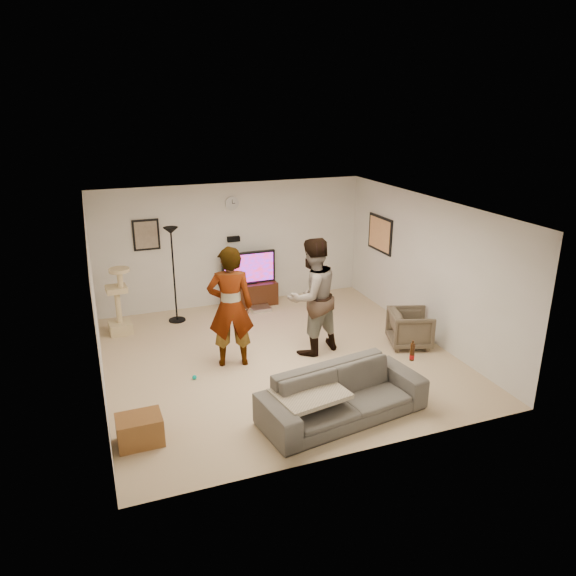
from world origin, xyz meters
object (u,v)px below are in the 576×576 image
object	(u,v)px
person_right	(312,297)
beer_bottle	(412,352)
tv	(248,268)
armchair	(410,328)
person_left	(231,307)
side_table	(140,430)
tv_stand	(249,294)
sofa	(343,395)
cat_tree	(118,301)
floor_lamp	(174,275)

from	to	relation	value
person_right	beer_bottle	xyz separation A→B (m)	(0.64, -2.00, -0.20)
tv	armchair	distance (m)	3.55
person_left	side_table	bearing A→B (deg)	57.65
tv_stand	armchair	world-z (taller)	armchair
sofa	side_table	distance (m)	2.63
cat_tree	tv_stand	bearing A→B (deg)	11.83
floor_lamp	sofa	bearing A→B (deg)	-69.88
floor_lamp	side_table	distance (m)	4.01
tv_stand	sofa	distance (m)	4.49
sofa	beer_bottle	distance (m)	1.13
beer_bottle	armchair	size ratio (longest dim) A/B	0.36
cat_tree	beer_bottle	bearing A→B (deg)	-47.47
tv	floor_lamp	size ratio (longest dim) A/B	0.61
sofa	side_table	xyz separation A→B (m)	(-2.60, 0.35, -0.15)
cat_tree	armchair	world-z (taller)	cat_tree
tv_stand	side_table	bearing A→B (deg)	-122.56
tv	floor_lamp	distance (m)	1.60
tv_stand	tv	world-z (taller)	tv
tv_stand	sofa	size ratio (longest dim) A/B	0.50
person_right	cat_tree	bearing A→B (deg)	-50.44
armchair	side_table	size ratio (longest dim) A/B	1.27
armchair	beer_bottle	bearing A→B (deg)	165.50
cat_tree	person_right	world-z (taller)	person_right
sofa	armchair	distance (m)	2.63
tv	beer_bottle	size ratio (longest dim) A/B	4.46
tv_stand	person_left	world-z (taller)	person_left
person_right	side_table	size ratio (longest dim) A/B	3.58
beer_bottle	side_table	world-z (taller)	beer_bottle
person_right	sofa	distance (m)	2.14
person_right	side_table	bearing A→B (deg)	11.62
person_right	sofa	bearing A→B (deg)	61.66
cat_tree	sofa	xyz separation A→B (m)	(2.58, -3.94, -0.29)
beer_bottle	side_table	bearing A→B (deg)	174.57
person_left	sofa	size ratio (longest dim) A/B	0.87
beer_bottle	tv	bearing A→B (deg)	102.49
beer_bottle	person_right	bearing A→B (deg)	107.89
person_left	sofa	distance (m)	2.34
sofa	beer_bottle	world-z (taller)	beer_bottle
floor_lamp	armchair	bearing A→B (deg)	-35.07
sofa	beer_bottle	xyz separation A→B (m)	(1.04, 0.00, 0.45)
tv	side_table	size ratio (longest dim) A/B	2.03
person_right	beer_bottle	distance (m)	2.11
tv_stand	tv	distance (m)	0.57
person_left	person_right	bearing A→B (deg)	-169.32
person_right	armchair	bearing A→B (deg)	150.13
tv_stand	tv	xyz separation A→B (m)	(0.00, 0.00, 0.57)
floor_lamp	side_table	bearing A→B (deg)	-105.97
tv_stand	side_table	distance (m)	4.91
cat_tree	sofa	bearing A→B (deg)	-56.80
armchair	tv_stand	bearing A→B (deg)	53.53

